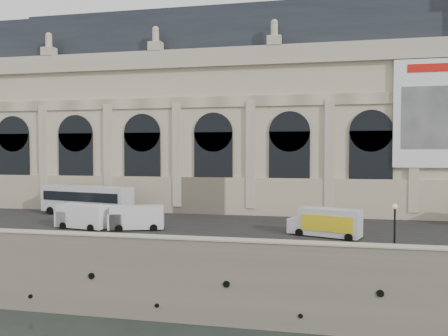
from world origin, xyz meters
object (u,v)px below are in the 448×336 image
object	(u,v)px
bus_left	(86,199)
van_c	(134,218)
van_b	(81,216)
lamp_right	(395,230)
box_truck	(326,223)

from	to	relation	value
bus_left	van_c	size ratio (longest dim) A/B	2.15
van_b	lamp_right	world-z (taller)	lamp_right
box_truck	lamp_right	bearing A→B (deg)	-51.19
bus_left	van_c	distance (m)	13.50
bus_left	van_b	xyz separation A→B (m)	(4.25, -9.00, -0.82)
van_c	box_truck	size ratio (longest dim) A/B	0.84
lamp_right	box_truck	bearing A→B (deg)	128.81
bus_left	van_b	distance (m)	9.99
van_c	lamp_right	bearing A→B (deg)	-14.08
van_c	bus_left	bearing A→B (deg)	139.93
van_b	lamp_right	distance (m)	31.98
bus_left	lamp_right	size ratio (longest dim) A/B	3.20
van_b	box_truck	size ratio (longest dim) A/B	0.84
bus_left	box_truck	xyz separation A→B (m)	(30.40, -8.50, -0.74)
lamp_right	van_c	bearing A→B (deg)	165.92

